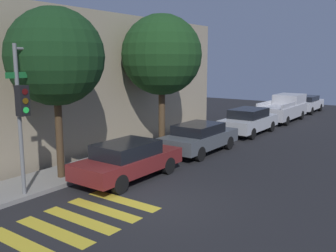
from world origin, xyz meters
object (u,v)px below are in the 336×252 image
object	(u,v)px
sedan_tail_of_row	(306,103)
tree_midblock	(162,55)
sedan_near_corner	(128,160)
tree_near_corner	(55,57)
traffic_light_pole	(34,93)
pickup_truck	(284,108)
sedan_far_end	(249,121)
sedan_middle	(199,137)

from	to	relation	value
sedan_tail_of_row	tree_midblock	size ratio (longest dim) A/B	0.69
sedan_near_corner	tree_near_corner	bearing A→B (deg)	129.48
sedan_tail_of_row	tree_near_corner	world-z (taller)	tree_near_corner
traffic_light_pole	pickup_truck	distance (m)	19.55
sedan_near_corner	traffic_light_pole	bearing A→B (deg)	155.71
tree_midblock	sedan_far_end	bearing A→B (deg)	-16.96
sedan_far_end	sedan_tail_of_row	bearing A→B (deg)	-0.00
traffic_light_pole	sedan_tail_of_row	size ratio (longest dim) A/B	1.07
tree_midblock	sedan_middle	bearing A→B (deg)	-76.63
traffic_light_pole	sedan_far_end	world-z (taller)	traffic_light_pole
sedan_far_end	sedan_tail_of_row	distance (m)	11.56
sedan_far_end	tree_near_corner	bearing A→B (deg)	171.31
traffic_light_pole	sedan_far_end	size ratio (longest dim) A/B	1.02
traffic_light_pole	sedan_near_corner	distance (m)	3.98
sedan_tail_of_row	sedan_middle	bearing A→B (deg)	180.00
sedan_far_end	tree_near_corner	world-z (taller)	tree_near_corner
sedan_middle	sedan_tail_of_row	bearing A→B (deg)	-0.00
tree_near_corner	sedan_middle	bearing A→B (deg)	-15.93
sedan_middle	pickup_truck	distance (m)	11.64
pickup_truck	tree_near_corner	bearing A→B (deg)	174.20
sedan_near_corner	pickup_truck	world-z (taller)	pickup_truck
traffic_light_pole	pickup_truck	world-z (taller)	traffic_light_pole
sedan_near_corner	sedan_tail_of_row	size ratio (longest dim) A/B	0.97
sedan_middle	tree_near_corner	bearing A→B (deg)	164.07
sedan_tail_of_row	tree_midblock	bearing A→B (deg)	174.04
traffic_light_pole	sedan_middle	size ratio (longest dim) A/B	1.08
sedan_near_corner	sedan_tail_of_row	bearing A→B (deg)	0.00
sedan_middle	sedan_far_end	distance (m)	5.59
pickup_truck	sedan_tail_of_row	distance (m)	5.51
sedan_middle	sedan_tail_of_row	distance (m)	17.15
sedan_tail_of_row	tree_near_corner	size ratio (longest dim) A/B	0.73
traffic_light_pole	sedan_near_corner	world-z (taller)	traffic_light_pole
sedan_near_corner	tree_near_corner	world-z (taller)	tree_near_corner
traffic_light_pole	sedan_middle	world-z (taller)	traffic_light_pole
sedan_middle	tree_near_corner	distance (m)	7.60
sedan_middle	sedan_far_end	world-z (taller)	sedan_far_end
sedan_far_end	tree_midblock	world-z (taller)	tree_midblock
sedan_far_end	pickup_truck	xyz separation A→B (m)	(6.05, 0.00, 0.13)
sedan_middle	tree_midblock	bearing A→B (deg)	103.37
tree_near_corner	tree_midblock	xyz separation A→B (m)	(6.00, 0.00, 0.14)
sedan_near_corner	pickup_truck	size ratio (longest dim) A/B	0.81
sedan_middle	pickup_truck	xyz separation A→B (m)	(11.64, 0.00, 0.18)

